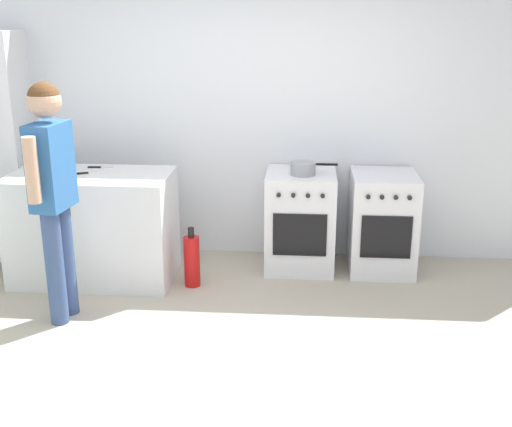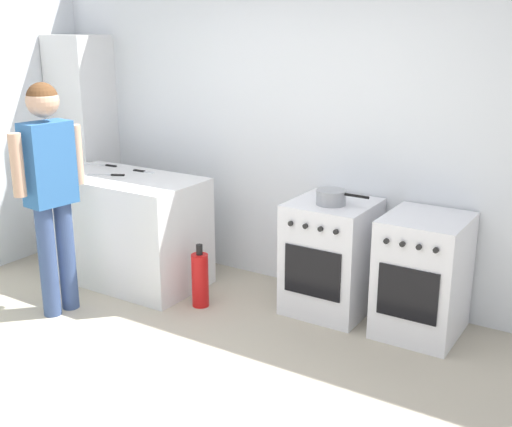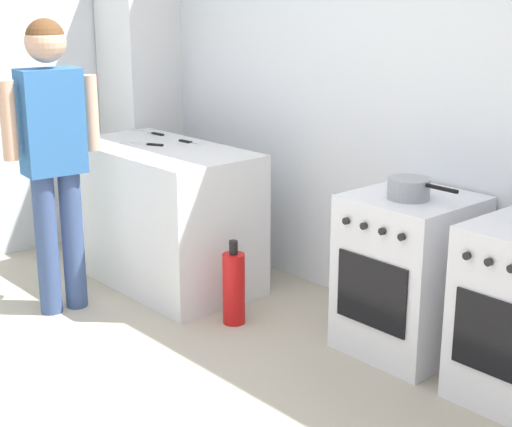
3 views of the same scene
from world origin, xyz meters
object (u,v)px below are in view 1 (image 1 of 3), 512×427
object	(u,v)px
oven_right	(382,222)
pot	(303,168)
knife_bread	(43,166)
person	(52,181)
larder_cabinet	(1,148)
knife_chef	(70,174)
knife_paring	(98,167)
oven_left	(300,220)
fire_extinguisher	(192,261)

from	to	relation	value
oven_right	pot	xyz separation A→B (m)	(-0.69, -0.06, 0.48)
knife_bread	person	bearing A→B (deg)	-64.07
larder_cabinet	pot	bearing A→B (deg)	-3.53
knife_chef	knife_bread	distance (m)	0.42
person	knife_paring	bearing A→B (deg)	89.31
knife_paring	oven_right	bearing A→B (deg)	3.90
pot	knife_paring	xyz separation A→B (m)	(-1.71, -0.10, 0.00)
oven_left	fire_extinguisher	distance (m)	1.01
knife_paring	larder_cabinet	distance (m)	0.99
oven_left	knife_bread	bearing A→B (deg)	-175.92
oven_right	knife_chef	distance (m)	2.62
oven_right	knife_paring	xyz separation A→B (m)	(-2.40, -0.16, 0.48)
fire_extinguisher	pot	bearing A→B (deg)	25.15
fire_extinguisher	larder_cabinet	xyz separation A→B (m)	(-1.78, 0.58, 0.78)
oven_left	fire_extinguisher	size ratio (longest dim) A/B	1.70
knife_bread	person	size ratio (longest dim) A/B	0.20
oven_left	person	world-z (taller)	person
oven_left	oven_right	size ratio (longest dim) A/B	1.00
oven_right	pot	distance (m)	0.84
knife_bread	oven_right	bearing A→B (deg)	3.09
knife_paring	person	size ratio (longest dim) A/B	0.12
oven_left	oven_right	bearing A→B (deg)	-0.00
fire_extinguisher	larder_cabinet	size ratio (longest dim) A/B	0.25
pot	knife_chef	world-z (taller)	pot
oven_left	person	distance (m)	2.13
knife_chef	person	xyz separation A→B (m)	(0.14, -0.70, 0.13)
oven_right	larder_cabinet	world-z (taller)	larder_cabinet
oven_right	person	xyz separation A→B (m)	(-2.41, -1.12, 0.61)
pot	person	bearing A→B (deg)	-148.52
knife_chef	knife_bread	world-z (taller)	same
pot	knife_bread	distance (m)	2.19
person	oven_right	bearing A→B (deg)	24.88
person	fire_extinguisher	world-z (taller)	person
person	knife_bread	bearing A→B (deg)	115.93
knife_chef	person	distance (m)	0.73
oven_right	larder_cabinet	distance (m)	3.40
pot	knife_chef	distance (m)	1.89
oven_left	fire_extinguisher	world-z (taller)	oven_left
knife_chef	fire_extinguisher	distance (m)	1.20
pot	knife_bread	xyz separation A→B (m)	(-2.19, -0.09, 0.00)
knife_chef	knife_bread	size ratio (longest dim) A/B	0.83
oven_right	knife_bread	distance (m)	2.92
oven_right	fire_extinguisher	size ratio (longest dim) A/B	1.70
pot	knife_paring	distance (m)	1.71
knife_paring	fire_extinguisher	world-z (taller)	knife_paring
oven_right	fire_extinguisher	world-z (taller)	oven_right
knife_chef	oven_left	bearing A→B (deg)	12.68
pot	knife_paring	size ratio (longest dim) A/B	1.87
oven_right	knife_paring	distance (m)	2.45
fire_extinguisher	knife_chef	bearing A→B (deg)	176.33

